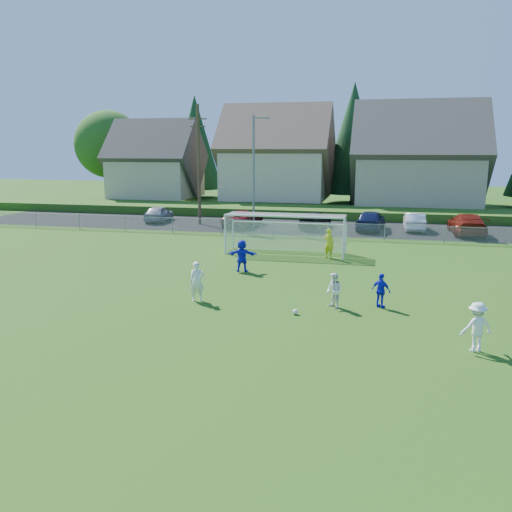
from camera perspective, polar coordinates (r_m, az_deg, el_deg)
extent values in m
plane|color=#193D0C|center=(18.97, -5.69, -8.85)|extent=(160.00, 160.00, 0.00)
plane|color=black|center=(45.16, 5.77, 3.05)|extent=(60.00, 60.00, 0.00)
cube|color=#1E420F|center=(52.49, 6.89, 4.64)|extent=(70.00, 6.00, 0.80)
sphere|color=white|center=(21.70, 4.15, -5.89)|extent=(0.22, 0.22, 0.22)
imported|color=white|center=(23.43, -6.23, -2.70)|extent=(0.74, 0.62, 1.73)
imported|color=white|center=(22.56, 8.22, -3.64)|extent=(0.88, 0.91, 1.48)
imported|color=white|center=(19.10, 22.21, -6.92)|extent=(1.22, 0.96, 1.65)
imported|color=#151BCE|center=(22.99, 13.03, -3.57)|extent=(0.91, 0.73, 1.44)
imported|color=#151BCE|center=(28.84, -1.48, 0.04)|extent=(1.63, 0.62, 1.72)
imported|color=yellow|center=(32.54, 7.70, 1.32)|extent=(0.77, 0.66, 1.79)
imported|color=#9DA0A4|center=(49.02, -10.20, 4.43)|extent=(2.04, 4.33, 1.43)
imported|color=#5C0A14|center=(45.30, -1.37, 4.01)|extent=(2.76, 5.15, 1.38)
imported|color=black|center=(44.45, 6.20, 3.79)|extent=(2.47, 4.87, 1.35)
imported|color=#121A41|center=(44.01, 11.98, 3.71)|extent=(2.42, 4.96, 1.63)
imported|color=white|center=(44.85, 16.32, 3.49)|extent=(1.59, 4.31, 1.41)
imported|color=maroon|center=(43.94, 21.32, 3.15)|extent=(2.44, 5.64, 1.62)
cylinder|color=white|center=(33.62, -3.28, 2.30)|extent=(0.12, 0.12, 2.44)
cylinder|color=white|center=(32.31, 9.22, 1.79)|extent=(0.12, 0.12, 2.44)
cylinder|color=white|center=(32.60, 2.87, 4.18)|extent=(7.30, 0.12, 0.12)
cylinder|color=white|center=(35.38, -2.44, 2.24)|extent=(0.08, 0.08, 1.80)
cylinder|color=white|center=(34.14, 9.44, 1.75)|extent=(0.08, 0.08, 1.80)
cylinder|color=white|center=(34.44, 3.41, 3.49)|extent=(7.30, 0.08, 0.08)
cube|color=silver|center=(34.57, 3.39, 2.01)|extent=(7.30, 0.02, 1.80)
cube|color=silver|center=(34.48, -2.85, 2.53)|extent=(0.02, 1.80, 2.44)
cube|color=silver|center=(33.20, 9.34, 2.04)|extent=(0.02, 1.80, 2.44)
cube|color=silver|center=(33.47, 3.15, 4.36)|extent=(7.30, 1.80, 0.02)
cube|color=gray|center=(39.60, 4.72, 3.60)|extent=(52.00, 0.03, 0.03)
cube|color=gray|center=(39.69, 4.71, 2.78)|extent=(52.00, 0.02, 1.14)
cylinder|color=gray|center=(39.69, 4.71, 2.78)|extent=(0.06, 0.06, 1.20)
cylinder|color=slate|center=(44.08, -0.26, 8.78)|extent=(0.18, 0.18, 9.00)
cylinder|color=slate|center=(43.98, 0.39, 14.38)|extent=(1.20, 0.12, 0.12)
cube|color=slate|center=(43.84, 1.18, 14.32)|extent=(0.36, 0.18, 0.12)
cylinder|color=#473321|center=(46.45, -6.05, 9.47)|extent=(0.26, 0.26, 10.00)
cube|color=#473321|center=(46.47, -6.15, 14.16)|extent=(1.60, 0.10, 0.10)
cube|color=#473321|center=(46.45, -6.13, 13.42)|extent=(1.30, 0.10, 0.10)
cube|color=tan|center=(64.34, -10.45, 8.15)|extent=(9.00, 8.00, 4.50)
pyramid|color=#423D38|center=(64.32, -10.67, 14.08)|extent=(9.90, 8.80, 4.41)
cube|color=#C6B58E|center=(61.04, 2.18, 8.63)|extent=(11.00, 9.00, 5.50)
pyramid|color=brown|center=(61.14, 2.24, 15.87)|extent=(12.10, 9.90, 4.96)
cube|color=tan|center=(58.96, 16.57, 7.82)|extent=(12.00, 10.00, 5.00)
pyramid|color=#4C473F|center=(59.06, 17.02, 15.60)|extent=(13.20, 11.00, 5.52)
cylinder|color=#382616|center=(71.51, -15.04, 7.40)|extent=(0.36, 0.36, 3.96)
sphere|color=#2B5B19|center=(71.36, -15.25, 11.28)|extent=(8.36, 8.36, 8.36)
cylinder|color=#382616|center=(71.19, -6.29, 6.59)|extent=(0.30, 0.30, 1.20)
cone|color=#143819|center=(70.94, -6.41, 11.79)|extent=(6.76, 6.76, 11.70)
cylinder|color=#382616|center=(69.46, 1.84, 6.53)|extent=(0.30, 0.30, 1.20)
cone|color=#143819|center=(69.20, 1.87, 11.49)|extent=(6.24, 6.24, 10.80)
cylinder|color=#382616|center=(65.18, 9.99, 6.04)|extent=(0.30, 0.30, 1.20)
cone|color=#143819|center=(64.91, 10.20, 12.12)|extent=(7.28, 7.28, 12.60)
cylinder|color=#382616|center=(67.22, 18.73, 6.96)|extent=(0.36, 0.36, 3.96)
sphere|color=#2B5B19|center=(67.06, 19.00, 11.08)|extent=(8.36, 8.36, 8.36)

